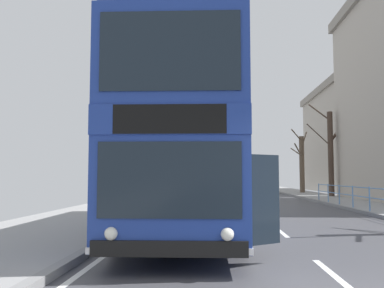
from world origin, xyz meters
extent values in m
cube|color=silver|center=(0.00, 2.60, 0.00)|extent=(0.12, 2.00, 0.00)
cube|color=silver|center=(0.00, 7.40, 0.00)|extent=(0.12, 2.00, 0.00)
cube|color=silver|center=(0.00, 12.20, 0.00)|extent=(0.12, 2.00, 0.00)
cube|color=silver|center=(0.00, 17.00, 0.00)|extent=(0.12, 2.00, 0.00)
cube|color=silver|center=(0.00, 21.80, 0.00)|extent=(0.12, 2.00, 0.00)
cube|color=silver|center=(0.00, 26.60, 0.00)|extent=(0.12, 2.00, 0.00)
cube|color=silver|center=(0.00, 31.40, 0.00)|extent=(0.12, 2.00, 0.00)
cube|color=silver|center=(0.00, 36.20, 0.00)|extent=(0.12, 2.00, 0.00)
cube|color=silver|center=(0.00, 41.00, 0.00)|extent=(0.12, 2.00, 0.00)
cube|color=silver|center=(0.00, 45.80, 0.00)|extent=(0.12, 2.00, 0.00)
cube|color=silver|center=(0.00, 50.60, 0.00)|extent=(0.12, 2.00, 0.00)
cube|color=navy|center=(-2.59, 7.46, 1.26)|extent=(2.64, 10.89, 1.81)
cube|color=navy|center=(-2.59, 7.46, 2.40)|extent=(2.65, 10.94, 0.47)
cube|color=navy|center=(-2.59, 7.46, 3.46)|extent=(2.64, 10.89, 1.65)
cube|color=navy|center=(-2.59, 7.46, 4.33)|extent=(2.56, 10.56, 0.08)
cube|color=#19232D|center=(-2.52, 2.02, 1.47)|extent=(2.18, 0.06, 1.16)
cube|color=black|center=(-2.52, 2.02, 2.40)|extent=(1.74, 0.05, 0.45)
cube|color=#19232D|center=(-2.52, 2.02, 3.46)|extent=(2.18, 0.06, 1.26)
cube|color=black|center=(-2.52, 2.02, 0.45)|extent=(2.36, 0.11, 0.24)
cube|color=silver|center=(-2.59, 7.46, 0.41)|extent=(2.66, 10.94, 0.10)
cube|color=#19232D|center=(-1.35, 7.75, 1.51)|extent=(0.14, 8.47, 0.94)
cube|color=#19232D|center=(-1.34, 7.48, 3.54)|extent=(0.16, 9.77, 0.99)
cube|color=#19232D|center=(-3.85, 7.72, 1.51)|extent=(0.14, 8.47, 0.94)
cube|color=#19232D|center=(-3.85, 7.45, 3.54)|extent=(0.16, 9.77, 0.99)
sphere|color=white|center=(-1.65, 2.02, 0.67)|extent=(0.20, 0.20, 0.20)
sphere|color=white|center=(-3.39, 2.00, 0.67)|extent=(0.20, 0.20, 0.20)
cube|color=#19232D|center=(-1.01, 3.11, 1.13)|extent=(0.67, 0.50, 1.56)
cube|color=black|center=(-1.36, 3.40, 1.13)|extent=(0.11, 0.90, 1.56)
cylinder|color=black|center=(-1.36, 4.25, 0.52)|extent=(0.31, 1.04, 1.04)
cylinder|color=black|center=(-3.74, 4.22, 0.52)|extent=(0.31, 1.04, 1.04)
cylinder|color=black|center=(-1.45, 11.01, 0.52)|extent=(0.31, 1.04, 1.04)
cylinder|color=black|center=(-3.84, 10.97, 0.52)|extent=(0.31, 1.04, 1.04)
cylinder|color=#598CC6|center=(4.45, 13.06, 0.63)|extent=(0.05, 0.05, 0.97)
cylinder|color=#598CC6|center=(4.45, 15.10, 0.63)|extent=(0.05, 0.05, 0.97)
cylinder|color=#598CC6|center=(4.45, 17.14, 0.63)|extent=(0.05, 0.05, 0.97)
cylinder|color=#598CC6|center=(4.45, 19.18, 0.63)|extent=(0.05, 0.05, 0.97)
cylinder|color=#598CC6|center=(4.45, 21.22, 0.63)|extent=(0.05, 0.05, 0.97)
cylinder|color=#423328|center=(6.58, 26.17, 3.18)|extent=(0.39, 0.39, 6.09)
cylinder|color=#423328|center=(7.10, 26.60, 4.54)|extent=(1.16, 0.99, 1.18)
cylinder|color=#423328|center=(7.11, 26.76, 4.68)|extent=(1.18, 1.31, 1.46)
cylinder|color=#423328|center=(5.75, 26.16, 4.55)|extent=(1.72, 0.10, 1.65)
cylinder|color=#423328|center=(5.95, 26.64, 6.27)|extent=(1.38, 1.06, 1.41)
cylinder|color=brown|center=(5.95, 33.03, 2.62)|extent=(0.43, 0.43, 4.96)
cylinder|color=brown|center=(6.25, 33.31, 4.81)|extent=(0.74, 0.73, 1.52)
cylinder|color=brown|center=(5.61, 33.65, 3.75)|extent=(0.81, 1.35, 0.82)
cylinder|color=brown|center=(5.49, 32.15, 3.81)|extent=(1.06, 1.85, 1.11)
cylinder|color=brown|center=(5.45, 32.59, 5.17)|extent=(1.12, 1.00, 1.02)
cylinder|color=brown|center=(5.87, 32.11, 4.07)|extent=(0.25, 1.87, 1.22)
camera|label=1|loc=(-1.85, -4.23, 1.52)|focal=38.92mm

